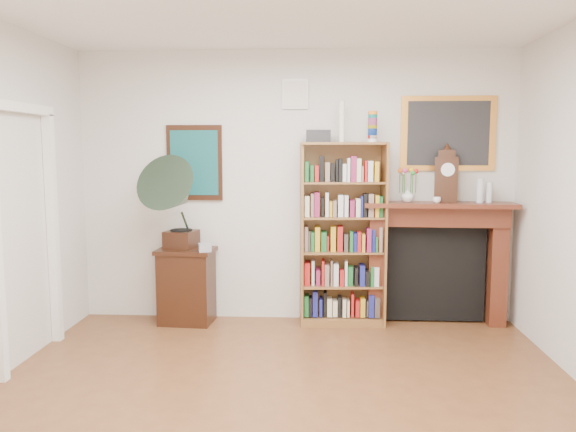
% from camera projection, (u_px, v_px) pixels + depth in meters
% --- Properties ---
extents(room, '(4.51, 5.01, 2.81)m').
position_uv_depth(room, '(278.00, 215.00, 3.36)').
color(room, brown).
rests_on(room, ground).
extents(door_casing, '(0.08, 1.02, 2.17)m').
position_uv_depth(door_casing, '(25.00, 213.00, 4.68)').
color(door_casing, white).
rests_on(door_casing, left_wall).
extents(teal_poster, '(0.58, 0.04, 0.78)m').
position_uv_depth(teal_poster, '(195.00, 163.00, 5.84)').
color(teal_poster, black).
rests_on(teal_poster, back_wall).
extents(small_picture, '(0.26, 0.04, 0.30)m').
position_uv_depth(small_picture, '(295.00, 94.00, 5.70)').
color(small_picture, white).
rests_on(small_picture, back_wall).
extents(gilt_painting, '(0.95, 0.04, 0.75)m').
position_uv_depth(gilt_painting, '(448.00, 133.00, 5.67)').
color(gilt_painting, gold).
rests_on(gilt_painting, back_wall).
extents(bookshelf, '(0.88, 0.37, 2.14)m').
position_uv_depth(bookshelf, '(343.00, 224.00, 5.68)').
color(bookshelf, brown).
rests_on(bookshelf, floor).
extents(side_cabinet, '(0.60, 0.45, 0.78)m').
position_uv_depth(side_cabinet, '(187.00, 286.00, 5.79)').
color(side_cabinet, black).
rests_on(side_cabinet, floor).
extents(fireplace, '(1.51, 0.42, 1.26)m').
position_uv_depth(fireplace, '(437.00, 252.00, 5.73)').
color(fireplace, '#491F11').
rests_on(fireplace, floor).
extents(gramophone, '(0.73, 0.84, 0.96)m').
position_uv_depth(gramophone, '(176.00, 197.00, 5.57)').
color(gramophone, black).
rests_on(gramophone, side_cabinet).
extents(cd_stack, '(0.15, 0.15, 0.08)m').
position_uv_depth(cd_stack, '(205.00, 247.00, 5.59)').
color(cd_stack, silver).
rests_on(cd_stack, side_cabinet).
extents(mantel_clock, '(0.25, 0.17, 0.52)m').
position_uv_depth(mantel_clock, '(446.00, 177.00, 5.62)').
color(mantel_clock, black).
rests_on(mantel_clock, fireplace).
extents(flower_vase, '(0.14, 0.14, 0.14)m').
position_uv_depth(flower_vase, '(407.00, 195.00, 5.65)').
color(flower_vase, white).
rests_on(flower_vase, fireplace).
extents(teacup, '(0.09, 0.09, 0.06)m').
position_uv_depth(teacup, '(437.00, 200.00, 5.54)').
color(teacup, white).
rests_on(teacup, fireplace).
extents(bottle_left, '(0.07, 0.07, 0.24)m').
position_uv_depth(bottle_left, '(480.00, 191.00, 5.58)').
color(bottle_left, silver).
rests_on(bottle_left, fireplace).
extents(bottle_right, '(0.06, 0.06, 0.20)m').
position_uv_depth(bottle_right, '(489.00, 192.00, 5.60)').
color(bottle_right, silver).
rests_on(bottle_right, fireplace).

